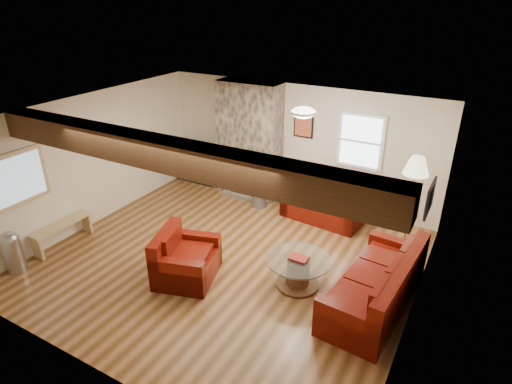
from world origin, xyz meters
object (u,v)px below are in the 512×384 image
armchair_red (186,256)px  coffee_table (298,272)px  tv_cabinet (198,170)px  television (197,151)px  floor_lamp (416,171)px  loveseat (325,199)px  sofa_three (375,281)px

armchair_red → coffee_table: size_ratio=0.98×
tv_cabinet → television: size_ratio=1.33×
television → floor_lamp: (4.98, -0.57, 0.71)m
television → floor_lamp: size_ratio=0.46×
loveseat → tv_cabinet: loveseat is taller
tv_cabinet → armchair_red: bearing=-56.3°
sofa_three → tv_cabinet: size_ratio=2.07×
loveseat → tv_cabinet: size_ratio=1.52×
loveseat → tv_cabinet: (-3.35, 0.30, -0.16)m
sofa_three → armchair_red: 2.87m
television → tv_cabinet: bearing=0.0°
floor_lamp → coffee_table: bearing=-120.4°
sofa_three → armchair_red: size_ratio=2.17×
television → coffee_table: bearing=-34.3°
loveseat → coffee_table: loveseat is taller
sofa_three → coffee_table: size_ratio=2.14×
armchair_red → tv_cabinet: bearing=16.6°
sofa_three → floor_lamp: (0.05, 1.89, 1.03)m
loveseat → floor_lamp: size_ratio=0.93×
coffee_table → tv_cabinet: 4.59m
coffee_table → television: television is taller
coffee_table → television: size_ratio=1.29×
loveseat → tv_cabinet: 3.37m
sofa_three → armchair_red: bearing=-69.3°
armchair_red → sofa_three: bearing=-91.2°
loveseat → floor_lamp: 1.94m
coffee_table → television: bearing=145.7°
sofa_three → tv_cabinet: bearing=-111.7°
armchair_red → television: bearing=16.6°
tv_cabinet → floor_lamp: size_ratio=0.61×
loveseat → television: (-3.35, 0.30, 0.32)m
coffee_table → sofa_three: bearing=6.5°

